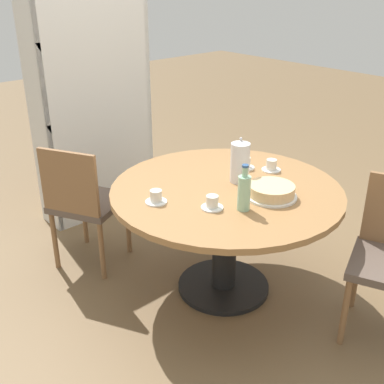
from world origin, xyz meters
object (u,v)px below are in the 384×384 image
water_bottle (244,192)px  cake_main (272,191)px  bookshelf (94,115)px  cup_c (271,166)px  cup_b (156,198)px  coffee_pot (240,161)px  chair_b (84,201)px  cup_d (245,164)px  cup_a (212,203)px

water_bottle → cake_main: bearing=-0.5°
bookshelf → cup_c: 1.53m
cup_b → coffee_pot: bearing=-10.7°
chair_b → cup_d: (0.79, -0.68, 0.25)m
water_bottle → cup_c: water_bottle is taller
chair_b → cup_c: bearing=-159.8°
chair_b → bookshelf: size_ratio=0.51×
cake_main → cup_b: size_ratio=2.38×
chair_b → water_bottle: size_ratio=3.43×
cup_c → water_bottle: bearing=-154.8°
chair_b → cup_d: size_ratio=7.27×
chair_b → water_bottle: (0.35, -1.07, 0.33)m
water_bottle → cup_b: bearing=127.9°
water_bottle → cup_c: 0.59m
water_bottle → cup_d: water_bottle is taller
coffee_pot → cup_b: bearing=169.3°
chair_b → cup_b: bearing=158.1°
water_bottle → chair_b: bearing=108.4°
chair_b → cup_d: bearing=-157.8°
bookshelf → cake_main: 1.73m
cup_c → cup_d: (-0.09, 0.14, 0.00)m
coffee_pot → cake_main: coffee_pot is taller
water_bottle → cup_a: (-0.11, 0.12, -0.07)m
cup_a → cup_c: same height
coffee_pot → cup_d: size_ratio=2.30×
chair_b → cup_c: size_ratio=7.27×
cup_d → cup_c: bearing=-55.5°
bookshelf → cup_c: size_ratio=14.20×
water_bottle → cup_a: bearing=133.1°
cup_d → cup_a: bearing=-154.2°
cup_c → coffee_pot: bearing=176.0°
water_bottle → cup_a: water_bottle is taller
cake_main → cup_b: 0.64m
cake_main → cup_b: same height
water_bottle → cup_b: water_bottle is taller
cup_c → bookshelf: bearing=104.0°
water_bottle → cup_d: 0.59m
chair_b → cup_a: bearing=167.2°
bookshelf → cup_d: (0.28, -1.34, -0.09)m
chair_b → cake_main: 1.24m
cake_main → chair_b: bearing=118.6°
bookshelf → cup_b: size_ratio=14.20×
cup_c → cup_d: size_ratio=1.00×
cup_a → cup_d: same height
cup_a → bookshelf: bearing=80.3°
coffee_pot → cup_b: size_ratio=2.30×
cup_d → cake_main: bearing=-118.5°
chair_b → bookshelf: bearing=-65.1°
cup_c → cup_d: same height
chair_b → cup_d: chair_b is taller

